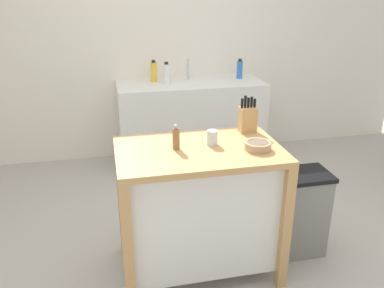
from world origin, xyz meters
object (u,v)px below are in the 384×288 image
object	(u,v)px
trash_bin	(300,212)
sink_faucet	(188,69)
pepper_grinder	(176,138)
bottle_spray_cleaner	(167,73)
knife_block	(248,119)
kitchen_island	(199,204)
bottle_hand_soap	(240,69)
bottle_dish_soap	(154,72)
drinking_cup	(212,138)
bowl_ceramic_small	(258,145)

from	to	relation	value
trash_bin	sink_faucet	bearing A→B (deg)	102.36
sink_faucet	pepper_grinder	bearing A→B (deg)	-103.94
trash_bin	sink_faucet	world-z (taller)	sink_faucet
sink_faucet	bottle_spray_cleaner	xyz separation A→B (m)	(-0.25, -0.13, -0.01)
knife_block	bottle_spray_cleaner	xyz separation A→B (m)	(-0.30, 1.58, -0.00)
kitchen_island	bottle_hand_soap	distance (m)	2.12
knife_block	bottle_dish_soap	xyz separation A→B (m)	(-0.42, 1.68, 0.00)
drinking_cup	bottle_spray_cleaner	size ratio (longest dim) A/B	0.43
pepper_grinder	sink_faucet	world-z (taller)	sink_faucet
knife_block	drinking_cup	distance (m)	0.35
pepper_grinder	bottle_hand_soap	xyz separation A→B (m)	(1.03, 1.84, 0.01)
kitchen_island	knife_block	bearing A→B (deg)	29.79
drinking_cup	bottle_dish_soap	size ratio (longest dim) A/B	0.42
trash_bin	bottle_dish_soap	xyz separation A→B (m)	(-0.78, 1.88, 0.67)
knife_block	drinking_cup	size ratio (longest dim) A/B	2.70
kitchen_island	sink_faucet	size ratio (longest dim) A/B	4.64
drinking_cup	sink_faucet	bearing A→B (deg)	82.73
kitchen_island	bowl_ceramic_small	world-z (taller)	bowl_ceramic_small
kitchen_island	sink_faucet	world-z (taller)	sink_faucet
bowl_ceramic_small	bottle_dish_soap	world-z (taller)	bottle_dish_soap
bottle_hand_soap	bowl_ceramic_small	bearing A→B (deg)	-105.55
knife_block	pepper_grinder	world-z (taller)	knife_block
sink_faucet	bottle_hand_soap	world-z (taller)	sink_faucet
kitchen_island	bottle_hand_soap	size ratio (longest dim) A/B	4.88
knife_block	bottle_spray_cleaner	distance (m)	1.61
bowl_ceramic_small	pepper_grinder	distance (m)	0.50
knife_block	pepper_grinder	size ratio (longest dim) A/B	1.60
trash_bin	sink_faucet	distance (m)	2.06
bottle_dish_soap	bottle_hand_soap	xyz separation A→B (m)	(0.92, -0.04, -0.01)
bottle_spray_cleaner	bottle_dish_soap	world-z (taller)	bottle_dish_soap
bottle_spray_cleaner	knife_block	bearing A→B (deg)	-79.06
knife_block	bowl_ceramic_small	distance (m)	0.33
drinking_cup	trash_bin	size ratio (longest dim) A/B	0.15
kitchen_island	knife_block	xyz separation A→B (m)	(0.39, 0.22, 0.48)
sink_faucet	bottle_dish_soap	size ratio (longest dim) A/B	0.99
kitchen_island	knife_block	distance (m)	0.66
bottle_spray_cleaner	trash_bin	bearing A→B (deg)	-69.42
kitchen_island	bottle_dish_soap	world-z (taller)	bottle_dish_soap
bowl_ceramic_small	pepper_grinder	xyz separation A→B (m)	(-0.48, 0.11, 0.05)
drinking_cup	bottle_hand_soap	size ratio (longest dim) A/B	0.45
pepper_grinder	bottle_dish_soap	size ratio (longest dim) A/B	0.71
bottle_hand_soap	sink_faucet	bearing A→B (deg)	173.51
pepper_grinder	bottle_spray_cleaner	xyz separation A→B (m)	(0.22, 1.78, 0.02)
knife_block	trash_bin	xyz separation A→B (m)	(0.36, -0.19, -0.67)
knife_block	pepper_grinder	xyz separation A→B (m)	(-0.53, -0.20, -0.02)
drinking_cup	bottle_dish_soap	bearing A→B (deg)	93.87
bottle_dish_soap	trash_bin	bearing A→B (deg)	-67.38
trash_bin	bottle_hand_soap	world-z (taller)	bottle_hand_soap
bowl_ceramic_small	sink_faucet	distance (m)	2.02
sink_faucet	bottle_hand_soap	bearing A→B (deg)	-6.49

